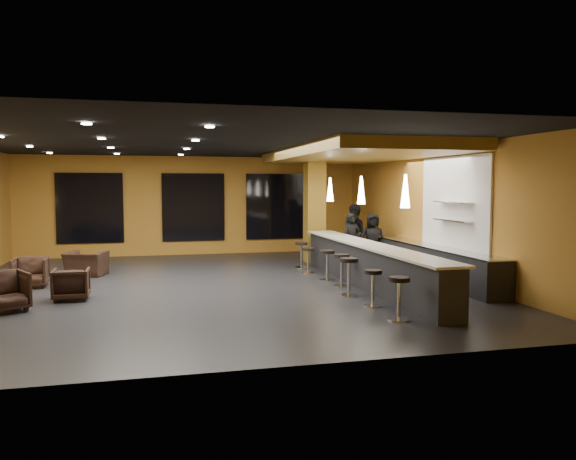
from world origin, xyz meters
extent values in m
cube|color=black|center=(0.00, 0.00, -0.05)|extent=(12.00, 13.00, 0.10)
cube|color=black|center=(0.00, 0.00, 3.55)|extent=(12.00, 13.00, 0.10)
cube|color=#A57025|center=(0.00, 6.55, 1.75)|extent=(12.00, 0.10, 3.50)
cube|color=#A57025|center=(0.00, -6.55, 1.75)|extent=(12.00, 0.10, 3.50)
cube|color=#A57025|center=(6.05, 0.00, 1.75)|extent=(0.10, 13.00, 3.50)
cube|color=olive|center=(4.00, 1.00, 3.36)|extent=(3.60, 8.00, 0.28)
cube|color=black|center=(-3.50, 6.44, 1.70)|extent=(2.20, 0.06, 2.40)
cube|color=black|center=(0.00, 6.44, 1.70)|extent=(2.20, 0.06, 2.40)
cube|color=black|center=(3.00, 6.44, 1.70)|extent=(2.20, 0.06, 2.40)
cube|color=white|center=(5.96, -1.00, 2.00)|extent=(0.06, 3.20, 2.40)
cube|color=black|center=(3.65, -1.00, 0.50)|extent=(0.60, 8.00, 1.00)
cube|color=beige|center=(3.65, -1.00, 1.02)|extent=(0.78, 8.10, 0.05)
cube|color=black|center=(5.65, -0.50, 0.43)|extent=(0.70, 6.00, 0.86)
cube|color=silver|center=(5.65, -0.50, 0.89)|extent=(0.72, 6.00, 0.03)
cube|color=silver|center=(5.82, -1.20, 1.60)|extent=(0.30, 1.50, 0.03)
cube|color=silver|center=(5.82, -1.20, 2.05)|extent=(0.30, 1.50, 0.03)
cube|color=brown|center=(3.65, 3.60, 1.75)|extent=(0.60, 0.60, 3.50)
cone|color=white|center=(3.65, -3.00, 2.35)|extent=(0.20, 0.20, 0.70)
cone|color=white|center=(3.65, -0.50, 2.35)|extent=(0.20, 0.20, 0.70)
cone|color=white|center=(3.65, 2.00, 2.35)|extent=(0.20, 0.20, 0.70)
imported|color=black|center=(4.27, 1.81, 0.83)|extent=(0.67, 0.51, 1.66)
imported|color=black|center=(4.66, 2.50, 0.95)|extent=(1.12, 1.01, 1.89)
imported|color=black|center=(5.06, 2.13, 0.81)|extent=(0.88, 0.66, 1.63)
imported|color=black|center=(-4.34, -1.91, 0.40)|extent=(1.15, 1.16, 0.79)
imported|color=black|center=(-3.20, -1.02, 0.34)|extent=(0.74, 0.77, 0.69)
imported|color=black|center=(-4.36, 0.83, 0.37)|extent=(0.81, 0.83, 0.73)
imported|color=black|center=(-3.24, 2.36, 0.33)|extent=(1.23, 1.14, 0.65)
cylinder|color=silver|center=(2.86, -4.44, 0.02)|extent=(0.41, 0.41, 0.03)
cylinder|color=silver|center=(2.86, -4.44, 0.38)|extent=(0.07, 0.07, 0.71)
cylinder|color=black|center=(2.86, -4.44, 0.76)|extent=(0.39, 0.39, 0.08)
cylinder|color=silver|center=(2.87, -3.20, 0.01)|extent=(0.38, 0.38, 0.03)
cylinder|color=silver|center=(2.87, -3.20, 0.35)|extent=(0.07, 0.07, 0.67)
cylinder|color=black|center=(2.87, -3.20, 0.71)|extent=(0.36, 0.36, 0.08)
cylinder|color=silver|center=(2.76, -2.08, 0.02)|extent=(0.43, 0.43, 0.03)
cylinder|color=silver|center=(2.76, -2.08, 0.40)|extent=(0.08, 0.08, 0.76)
cylinder|color=black|center=(2.76, -2.08, 0.81)|extent=(0.41, 0.41, 0.09)
cylinder|color=silver|center=(3.00, -0.92, 0.02)|extent=(0.41, 0.41, 0.03)
cylinder|color=silver|center=(3.00, -0.92, 0.38)|extent=(0.07, 0.07, 0.71)
cylinder|color=black|center=(3.00, -0.92, 0.76)|extent=(0.39, 0.39, 0.08)
cylinder|color=silver|center=(2.93, 0.01, 0.02)|extent=(0.40, 0.40, 0.03)
cylinder|color=silver|center=(2.93, 0.01, 0.37)|extent=(0.07, 0.07, 0.70)
cylinder|color=black|center=(2.93, 0.01, 0.75)|extent=(0.38, 0.38, 0.08)
cylinder|color=silver|center=(2.79, 1.33, 0.01)|extent=(0.36, 0.36, 0.03)
cylinder|color=silver|center=(2.79, 1.33, 0.34)|extent=(0.06, 0.06, 0.64)
cylinder|color=black|center=(2.79, 1.33, 0.68)|extent=(0.35, 0.35, 0.07)
cylinder|color=silver|center=(2.86, 2.31, 0.01)|extent=(0.39, 0.39, 0.03)
cylinder|color=silver|center=(2.86, 2.31, 0.36)|extent=(0.07, 0.07, 0.69)
cylinder|color=black|center=(2.86, 2.31, 0.74)|extent=(0.37, 0.37, 0.08)
camera|label=1|loc=(-1.54, -13.76, 2.46)|focal=35.00mm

